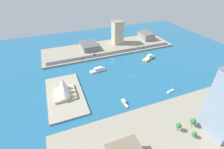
# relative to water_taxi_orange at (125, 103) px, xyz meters

# --- Properties ---
(ground_plane) EXTENTS (440.00, 440.00, 0.00)m
(ground_plane) POSITION_rel_water_taxi_orange_xyz_m (48.12, -35.92, -1.36)
(ground_plane) COLOR #23668E
(quay_west) EXTENTS (70.00, 240.00, 2.66)m
(quay_west) POSITION_rel_water_taxi_orange_xyz_m (-49.55, -35.92, -0.03)
(quay_west) COLOR #9E937F
(quay_west) RESTS_ON ground_plane
(quay_east) EXTENTS (70.00, 240.00, 2.66)m
(quay_east) POSITION_rel_water_taxi_orange_xyz_m (145.78, -35.92, -0.03)
(quay_east) COLOR #9E937F
(quay_east) RESTS_ON ground_plane
(peninsula_point) EXTENTS (80.75, 41.06, 2.00)m
(peninsula_point) POSITION_rel_water_taxi_orange_xyz_m (38.53, 60.29, -0.36)
(peninsula_point) COLOR #A89E89
(peninsula_point) RESTS_ON ground_plane
(road_strip) EXTENTS (10.95, 228.00, 0.15)m
(road_strip) POSITION_rel_water_taxi_orange_xyz_m (119.72, -35.92, 1.38)
(road_strip) COLOR #38383D
(road_strip) RESTS_ON quay_east
(water_taxi_orange) EXTENTS (14.91, 3.42, 3.76)m
(water_taxi_orange) POSITION_rel_water_taxi_orange_xyz_m (0.00, 0.00, 0.00)
(water_taxi_orange) COLOR orange
(water_taxi_orange) RESTS_ON ground_plane
(sailboat_small_white) EXTENTS (4.90, 11.79, 12.33)m
(sailboat_small_white) POSITION_rel_water_taxi_orange_xyz_m (-1.79, -61.81, -0.59)
(sailboat_small_white) COLOR white
(sailboat_small_white) RESTS_ON ground_plane
(ferry_yellow_fast) EXTENTS (17.90, 26.32, 7.04)m
(ferry_yellow_fast) POSITION_rel_water_taxi_orange_xyz_m (81.49, -82.74, 0.99)
(ferry_yellow_fast) COLOR yellow
(ferry_yellow_fast) RESTS_ON ground_plane
(ferry_white_commuter) EXTENTS (9.41, 24.19, 5.95)m
(ferry_white_commuter) POSITION_rel_water_taxi_orange_xyz_m (76.22, 7.55, 0.84)
(ferry_white_commuter) COLOR silver
(ferry_white_commuter) RESTS_ON ground_plane
(warehouse_low_gray) EXTENTS (40.17, 28.41, 9.52)m
(warehouse_low_gray) POSITION_rel_water_taxi_orange_xyz_m (155.59, -0.25, 6.09)
(warehouse_low_gray) COLOR gray
(warehouse_low_gray) RESTS_ON quay_east
(carpark_squat_concrete) EXTENTS (34.11, 23.30, 13.32)m
(carpark_squat_concrete) POSITION_rel_water_taxi_orange_xyz_m (158.48, -124.00, 7.99)
(carpark_squat_concrete) COLOR gray
(carpark_squat_concrete) RESTS_ON quay_east
(office_block_beige) EXTENTS (20.02, 18.77, 42.89)m
(office_block_beige) POSITION_rel_water_taxi_orange_xyz_m (158.13, -58.41, 22.78)
(office_block_beige) COLOR #C6B793
(office_block_beige) RESTS_ON quay_east
(pickup_red) EXTENTS (2.03, 4.70, 1.66)m
(pickup_red) POSITION_rel_water_taxi_orange_xyz_m (116.74, -93.60, 2.26)
(pickup_red) COLOR black
(pickup_red) RESTS_ON road_strip
(taxi_yellow_cab) EXTENTS (1.92, 4.68, 1.51)m
(taxi_yellow_cab) POSITION_rel_water_taxi_orange_xyz_m (116.87, -24.96, 2.19)
(taxi_yellow_cab) COLOR black
(taxi_yellow_cab) RESTS_ON road_strip
(suv_black) EXTENTS (2.01, 4.55, 1.53)m
(suv_black) POSITION_rel_water_taxi_orange_xyz_m (123.82, -1.54, 2.20)
(suv_black) COLOR black
(suv_black) RESTS_ON road_strip
(hatchback_blue) EXTENTS (2.15, 4.42, 1.69)m
(hatchback_blue) POSITION_rel_water_taxi_orange_xyz_m (116.57, 20.85, 2.27)
(hatchback_blue) COLOR black
(hatchback_blue) RESTS_ON road_strip
(traffic_light_waterfront) EXTENTS (0.36, 0.36, 6.50)m
(traffic_light_waterfront) POSITION_rel_water_taxi_orange_xyz_m (113.09, -54.55, 5.64)
(traffic_light_waterfront) COLOR black
(traffic_light_waterfront) RESTS_ON quay_east
(opera_landmark) EXTENTS (29.58, 24.92, 20.44)m
(opera_landmark) POSITION_rel_water_taxi_orange_xyz_m (38.43, 60.29, 9.15)
(opera_landmark) COLOR #BCAD93
(opera_landmark) RESTS_ON peninsula_point
(park_tree_cluster) EXTENTS (15.62, 21.12, 9.41)m
(park_tree_cluster) POSITION_rel_water_taxi_orange_xyz_m (-54.90, -38.00, 7.38)
(park_tree_cluster) COLOR brown
(park_tree_cluster) RESTS_ON quay_west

